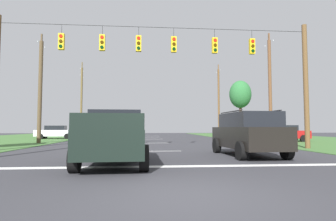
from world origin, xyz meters
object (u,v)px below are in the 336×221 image
object	(u,v)px
suv_black	(248,133)
tree_roadside_far_right	(240,95)
distant_car_oncoming	(283,133)
distant_car_crossing_white	(56,132)
pickup_truck	(115,137)
utility_pole_mid_left	(40,90)
overhead_signal_span	(158,74)
utility_pole_far_right	(219,101)
utility_pole_far_left	(81,100)
utility_pole_mid_right	(270,89)

from	to	relation	value
suv_black	tree_roadside_far_right	world-z (taller)	tree_roadside_far_right
suv_black	distant_car_oncoming	xyz separation A→B (m)	(8.09, 12.21, -0.27)
distant_car_crossing_white	tree_roadside_far_right	bearing A→B (deg)	1.58
tree_roadside_far_right	pickup_truck	bearing A→B (deg)	-119.41
suv_black	utility_pole_mid_left	xyz separation A→B (m)	(-13.50, 11.20, 3.36)
tree_roadside_far_right	overhead_signal_span	bearing A→B (deg)	-123.29
pickup_truck	tree_roadside_far_right	distance (m)	26.54
utility_pole_far_right	utility_pole_mid_left	distance (m)	25.61
distant_car_crossing_white	distant_car_oncoming	world-z (taller)	same
distant_car_crossing_white	distant_car_oncoming	bearing A→B (deg)	-18.70
overhead_signal_span	distant_car_crossing_white	bearing A→B (deg)	124.13
pickup_truck	distant_car_oncoming	bearing A→B (deg)	45.99
pickup_truck	utility_pole_mid_left	xyz separation A→B (m)	(-7.66, 13.41, 3.46)
suv_black	utility_pole_far_left	size ratio (longest dim) A/B	0.47
utility_pole_mid_left	pickup_truck	bearing A→B (deg)	-60.25
pickup_truck	utility_pole_mid_right	size ratio (longest dim) A/B	0.55
utility_pole_mid_right	utility_pole_far_right	world-z (taller)	utility_pole_far_right
distant_car_oncoming	utility_pole_far_left	distance (m)	26.25
suv_black	distant_car_oncoming	distance (m)	14.65
utility_pole_far_right	utility_pole_mid_left	size ratio (longest dim) A/B	1.17
pickup_truck	utility_pole_far_right	size ratio (longest dim) A/B	0.51
overhead_signal_span	utility_pole_mid_left	size ratio (longest dim) A/B	2.04
suv_black	utility_pole_mid_right	world-z (taller)	utility_pole_mid_right
utility_pole_mid_right	utility_pole_far_right	size ratio (longest dim) A/B	0.92
suv_black	tree_roadside_far_right	bearing A→B (deg)	71.19
distant_car_crossing_white	overhead_signal_span	bearing A→B (deg)	-55.87
distant_car_oncoming	pickup_truck	bearing A→B (deg)	-134.01
utility_pole_far_right	utility_pole_far_left	world-z (taller)	utility_pole_far_right
utility_pole_mid_left	utility_pole_far_left	size ratio (longest dim) A/B	0.88
distant_car_oncoming	utility_pole_mid_left	size ratio (longest dim) A/B	0.48
pickup_truck	tree_roadside_far_right	bearing A→B (deg)	60.59
distant_car_oncoming	utility_pole_far_right	distance (m)	16.09
utility_pole_mid_left	utility_pole_far_left	xyz separation A→B (m)	(-0.07, 15.19, 0.73)
utility_pole_mid_right	tree_roadside_far_right	distance (m)	9.19
utility_pole_far_right	utility_pole_far_left	bearing A→B (deg)	-176.62
suv_black	utility_pole_far_right	distance (m)	28.55
overhead_signal_span	pickup_truck	xyz separation A→B (m)	(-1.87, -6.07, -3.56)
utility_pole_far_right	utility_pole_far_left	xyz separation A→B (m)	(-19.75, -1.17, -0.05)
utility_pole_far_right	utility_pole_mid_right	bearing A→B (deg)	-88.78
overhead_signal_span	utility_pole_far_left	world-z (taller)	utility_pole_far_left
overhead_signal_span	utility_pole_far_right	world-z (taller)	utility_pole_far_right
suv_black	distant_car_oncoming	bearing A→B (deg)	56.48
pickup_truck	tree_roadside_far_right	world-z (taller)	tree_roadside_far_right
distant_car_crossing_white	utility_pole_mid_left	world-z (taller)	utility_pole_mid_left
overhead_signal_span	pickup_truck	distance (m)	7.28
utility_pole_far_left	overhead_signal_span	bearing A→B (deg)	-66.93
distant_car_crossing_white	utility_pole_far_right	size ratio (longest dim) A/B	0.41
distant_car_oncoming	utility_pole_mid_right	xyz separation A→B (m)	(-1.56, -0.77, 4.01)
suv_black	utility_pole_mid_left	bearing A→B (deg)	140.31
distant_car_crossing_white	utility_pole_far_left	distance (m)	7.86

